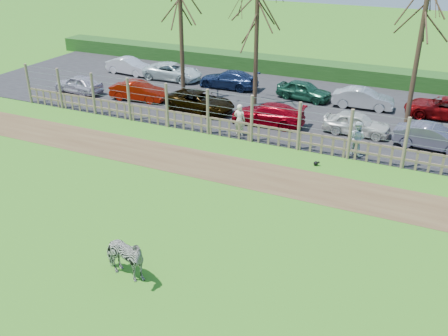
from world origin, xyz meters
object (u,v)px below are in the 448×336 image
at_px(tree_right, 422,30).
at_px(car_10, 304,90).
at_px(visitor_a, 240,120).
at_px(crow, 316,163).
at_px(tree_mid, 257,26).
at_px(car_1, 139,91).
at_px(visitor_b, 357,138).
at_px(car_2, 200,101).
at_px(car_4, 357,123).
at_px(car_12, 444,108).
at_px(car_0, 79,84).
at_px(car_7, 129,66).
at_px(zebra, 124,258).
at_px(car_11, 363,98).
at_px(car_9, 229,79).
at_px(tree_left, 180,10).
at_px(car_3, 268,114).
at_px(car_8, 173,71).
at_px(car_5, 432,137).

height_order(tree_right, car_10, tree_right).
bearing_deg(visitor_a, crow, 158.28).
bearing_deg(tree_right, tree_mid, -176.82).
xyz_separation_m(crow, car_1, (-12.91, 4.65, 0.53)).
relative_size(visitor_b, car_2, 0.40).
distance_m(car_4, car_12, 6.15).
height_order(car_2, car_4, same).
distance_m(visitor_b, car_1, 14.58).
bearing_deg(car_0, car_7, -177.95).
height_order(car_2, car_12, same).
relative_size(zebra, car_1, 0.50).
xyz_separation_m(zebra, car_11, (3.65, 19.74, -0.12)).
bearing_deg(car_12, car_9, -93.92).
relative_size(tree_mid, car_12, 1.58).
relative_size(crow, car_12, 0.07).
relative_size(tree_right, crow, 25.65).
distance_m(tree_left, zebra, 18.61).
bearing_deg(tree_left, tree_mid, 12.53).
bearing_deg(car_3, car_2, -98.00).
relative_size(tree_right, car_10, 2.09).
height_order(visitor_a, car_12, visitor_a).
distance_m(visitor_a, car_8, 11.60).
relative_size(car_0, car_10, 1.00).
relative_size(tree_mid, car_5, 1.87).
bearing_deg(crow, car_11, 87.62).
bearing_deg(car_1, tree_left, -70.46).
distance_m(tree_left, car_2, 5.55).
height_order(car_3, car_8, same).
bearing_deg(tree_right, car_4, -129.84).
bearing_deg(car_11, car_4, -176.95).
distance_m(car_7, car_9, 8.24).
relative_size(zebra, car_5, 0.50).
height_order(zebra, visitor_b, visitor_b).
bearing_deg(visitor_a, car_11, -125.16).
bearing_deg(car_11, visitor_b, -175.36).
xyz_separation_m(car_2, car_9, (-0.42, 5.07, 0.00)).
xyz_separation_m(car_0, car_4, (18.29, 0.38, 0.00)).
bearing_deg(car_4, visitor_a, 116.21).
bearing_deg(car_2, car_0, 98.87).
relative_size(car_1, car_11, 1.00).
bearing_deg(visitor_b, car_0, 9.85).
bearing_deg(tree_left, crow, -29.67).
bearing_deg(tree_right, crow, -113.16).
distance_m(car_5, car_11, 6.45).
xyz_separation_m(car_2, car_7, (-8.66, 5.21, 0.00)).
distance_m(car_2, car_8, 7.18).
height_order(crow, car_2, car_2).
distance_m(zebra, car_8, 22.62).
distance_m(car_0, car_7, 5.36).
height_order(tree_right, car_2, tree_right).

